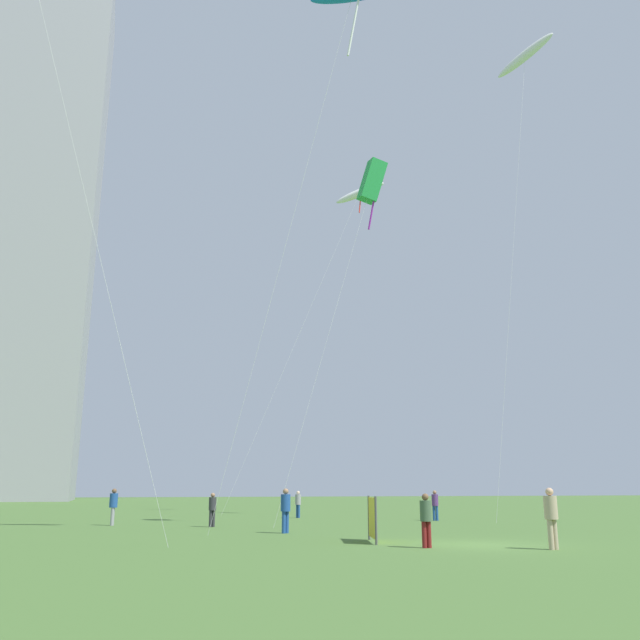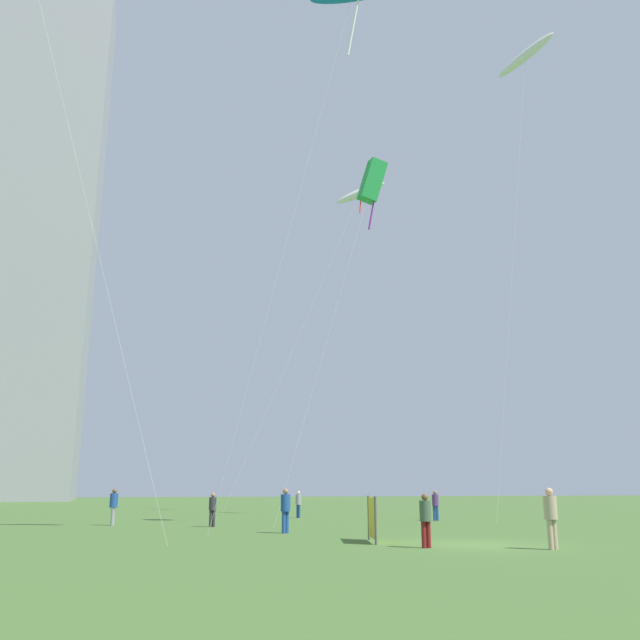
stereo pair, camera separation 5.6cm
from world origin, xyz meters
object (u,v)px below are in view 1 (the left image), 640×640
object	(u,v)px
person_standing_6	(286,507)
distant_highrise_0	(20,220)
kite_flying_5	(372,182)
event_banner	(372,518)
person_standing_2	(551,514)
kite_flying_1	(525,56)
person_standing_0	(298,502)
person_standing_3	(435,503)
person_standing_1	(426,516)
person_standing_5	(113,504)
kite_flying_2	(360,193)
person_standing_4	(212,507)

from	to	relation	value
person_standing_6	distant_highrise_0	world-z (taller)	distant_highrise_0
kite_flying_5	event_banner	size ratio (longest dim) A/B	8.75
person_standing_2	kite_flying_1	xyz separation A→B (m)	(13.63, 17.11, 31.19)
person_standing_0	event_banner	world-z (taller)	person_standing_0
person_standing_3	kite_flying_5	size ratio (longest dim) A/B	0.09
person_standing_1	kite_flying_1	size ratio (longest dim) A/B	0.05
person_standing_0	event_banner	size ratio (longest dim) A/B	0.74
kite_flying_1	event_banner	distance (m)	38.25
person_standing_5	kite_flying_2	bearing A→B (deg)	-48.66
person_standing_1	event_banner	xyz separation A→B (m)	(-0.73, 2.77, -0.14)
person_standing_2	distant_highrise_0	bearing A→B (deg)	94.30
person_standing_0	person_standing_4	bearing A→B (deg)	-59.91
person_standing_5	kite_flying_2	distance (m)	34.21
person_standing_3	kite_flying_5	world-z (taller)	kite_flying_5
person_standing_0	person_standing_1	size ratio (longest dim) A/B	1.01
person_standing_3	person_standing_0	bearing A→B (deg)	-11.96
person_standing_6	kite_flying_2	distance (m)	35.37
person_standing_4	event_banner	world-z (taller)	person_standing_4
person_standing_6	kite_flying_5	world-z (taller)	kite_flying_5
event_banner	kite_flying_5	bearing A→B (deg)	65.64
person_standing_0	distant_highrise_0	world-z (taller)	distant_highrise_0
person_standing_5	kite_flying_5	world-z (taller)	kite_flying_5
person_standing_5	kite_flying_5	size ratio (longest dim) A/B	0.09
kite_flying_1	distant_highrise_0	xyz separation A→B (m)	(-42.81, 83.18, 14.63)
person_standing_2	person_standing_3	distance (m)	19.59
kite_flying_2	person_standing_1	bearing A→B (deg)	-108.27
person_standing_1	person_standing_0	bearing A→B (deg)	80.98
person_standing_1	person_standing_3	xyz separation A→B (m)	(9.21, 16.94, 0.03)
person_standing_4	person_standing_6	world-z (taller)	person_standing_6
person_standing_0	person_standing_3	size ratio (longest dim) A/B	0.97
person_standing_1	kite_flying_1	world-z (taller)	kite_flying_1
person_standing_2	distant_highrise_0	xyz separation A→B (m)	(-29.18, 100.29, 45.82)
kite_flying_5	person_standing_0	bearing A→B (deg)	95.12
person_standing_2	person_standing_6	distance (m)	11.82
person_standing_0	kite_flying_1	size ratio (longest dim) A/B	0.05
person_standing_3	distant_highrise_0	xyz separation A→B (m)	(-34.93, 81.56, 45.89)
person_standing_6	distant_highrise_0	bearing A→B (deg)	-105.51
kite_flying_1	person_standing_0	bearing A→B (deg)	151.30
kite_flying_1	kite_flying_5	xyz separation A→B (m)	(-13.55, -3.13, -13.40)
person_standing_0	kite_flying_2	bearing A→B (deg)	109.58
person_standing_3	person_standing_5	xyz separation A→B (m)	(-18.42, 0.34, 0.06)
kite_flying_2	person_standing_2	bearing A→B (deg)	-101.37
person_standing_6	kite_flying_5	bearing A→B (deg)	-178.00
person_standing_0	kite_flying_2	distance (m)	27.47
person_standing_0	person_standing_2	bearing A→B (deg)	-19.53
person_standing_3	person_standing_4	distance (m)	14.01
person_standing_6	person_standing_2	bearing A→B (deg)	89.50
person_standing_3	kite_flying_2	distance (m)	28.67
person_standing_1	person_standing_5	world-z (taller)	person_standing_5
kite_flying_2	event_banner	world-z (taller)	kite_flying_2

